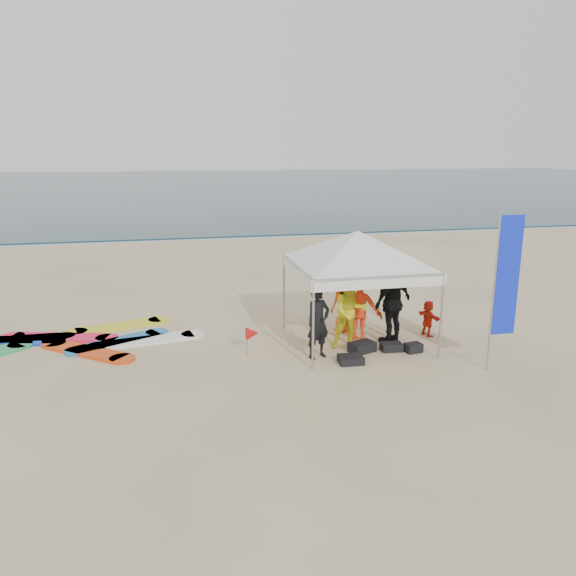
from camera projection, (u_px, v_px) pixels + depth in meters
The scene contains 14 objects.
ground at pixel (280, 383), 10.74m from camera, with size 120.00×120.00×0.00m, color beige.
ocean at pixel (179, 185), 67.54m from camera, with size 160.00×84.00×0.08m, color #0C2633.
shoreline_foam at pixel (206, 238), 27.97m from camera, with size 160.00×1.20×0.01m, color silver.
person_black_a at pixel (318, 322), 11.87m from camera, with size 0.57×0.37×1.56m, color black.
person_yellow at pixel (350, 311), 12.46m from camera, with size 0.81×0.63×1.68m, color yellow.
person_orange_a at pixel (360, 306), 13.00m from camera, with size 1.05×0.60×1.62m, color #F23815.
person_black_b at pixel (393, 302), 12.74m from camera, with size 1.13×0.47×1.94m, color black.
person_orange_b at pixel (346, 301), 13.59m from camera, with size 0.76×0.49×1.55m, color orange.
person_seated at pixel (428, 318), 13.34m from camera, with size 0.80×0.26×0.87m, color red.
canopy_tent at pixel (358, 231), 12.37m from camera, with size 3.93×3.93×2.96m.
feather_flag at pixel (506, 278), 11.00m from camera, with size 0.55×0.04×3.22m.
marker_pennant at pixel (252, 333), 12.05m from camera, with size 0.28×0.28×0.64m.
gear_pile at pixel (373, 350), 12.19m from camera, with size 2.01×1.07×0.22m.
surfboard_spread at pixel (66, 341), 12.94m from camera, with size 5.64×3.11×0.07m.
Camera 1 is at (-2.03, -9.77, 4.37)m, focal length 35.00 mm.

